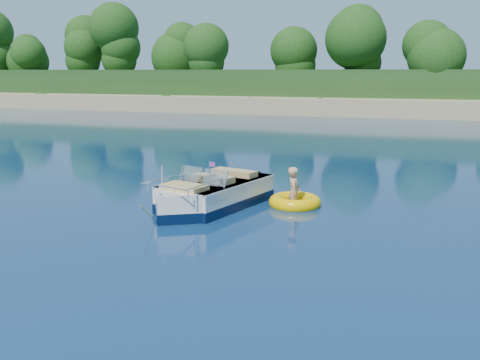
# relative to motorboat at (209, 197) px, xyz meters

# --- Properties ---
(ground) EXTENTS (160.00, 160.00, 0.00)m
(ground) POSITION_rel_motorboat_xyz_m (3.04, -1.93, -0.33)
(ground) COLOR #092244
(ground) RESTS_ON ground
(shoreline) EXTENTS (170.00, 59.00, 6.00)m
(shoreline) POSITION_rel_motorboat_xyz_m (3.04, 61.84, 0.64)
(shoreline) COLOR #948356
(shoreline) RESTS_ON ground
(treeline) EXTENTS (150.00, 7.12, 8.19)m
(treeline) POSITION_rel_motorboat_xyz_m (3.08, 39.08, 5.21)
(treeline) COLOR black
(treeline) RESTS_ON ground
(motorboat) EXTENTS (2.67, 5.05, 1.72)m
(motorboat) POSITION_rel_motorboat_xyz_m (0.00, 0.00, 0.00)
(motorboat) COLOR silver
(motorboat) RESTS_ON ground
(tow_tube) EXTENTS (1.96, 1.96, 0.40)m
(tow_tube) POSITION_rel_motorboat_xyz_m (2.24, 1.08, -0.23)
(tow_tube) COLOR #FFBD00
(tow_tube) RESTS_ON ground
(boy) EXTENTS (0.56, 0.90, 1.64)m
(boy) POSITION_rel_motorboat_xyz_m (2.23, 1.00, -0.33)
(boy) COLOR tan
(boy) RESTS_ON ground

